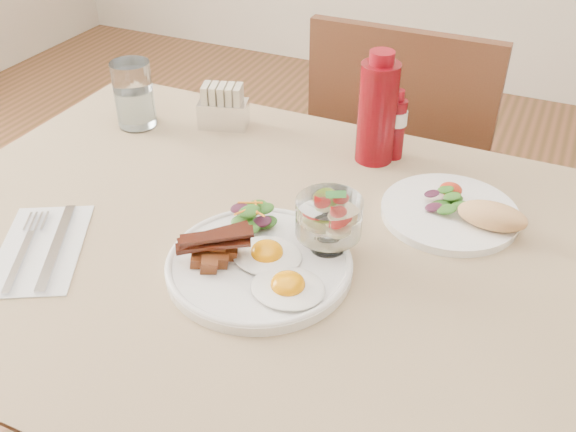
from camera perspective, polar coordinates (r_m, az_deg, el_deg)
name	(u,v)px	position (r m, az deg, el deg)	size (l,w,h in m)	color
table	(298,291)	(1.06, 0.88, -6.67)	(1.33, 0.88, 0.75)	#512E19
chair_far	(402,173)	(1.66, 10.14, 3.82)	(0.42, 0.42, 0.93)	#512E19
main_plate	(259,265)	(0.96, -2.57, -4.41)	(0.28, 0.28, 0.02)	white
fried_eggs	(277,269)	(0.93, -0.97, -4.78)	(0.18, 0.16, 0.03)	white
bacon_potato_pile	(214,249)	(0.95, -6.61, -2.92)	(0.11, 0.09, 0.05)	brown
side_salad	(253,218)	(1.02, -3.13, -0.13)	(0.08, 0.07, 0.04)	#1B4A13
fruit_cup	(329,217)	(0.95, 3.66, -0.12)	(0.10, 0.10, 0.10)	white
second_plate	(460,212)	(1.10, 15.01, 0.35)	(0.24, 0.23, 0.06)	white
ketchup_bottle	(377,111)	(1.21, 7.95, 9.23)	(0.08, 0.08, 0.21)	#63050C
hot_sauce_bottle	(396,125)	(1.23, 9.58, 7.94)	(0.05, 0.05, 0.14)	#63050C
sugar_caddy	(223,109)	(1.35, -5.78, 9.48)	(0.11, 0.08, 0.09)	silver
water_glass	(134,98)	(1.38, -13.50, 10.14)	(0.08, 0.08, 0.14)	white
napkin_cutlery	(42,248)	(1.08, -21.05, -2.69)	(0.22, 0.26, 0.01)	white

